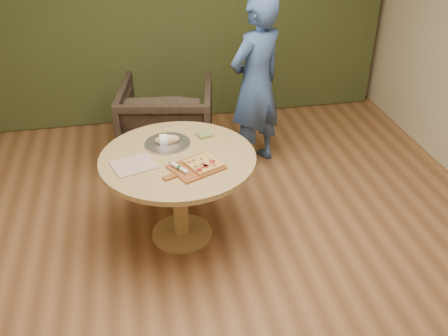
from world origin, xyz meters
The scene contains 11 objects.
room_shell centered at (0.00, 0.00, 1.40)m, with size 5.04×6.04×2.84m.
pedestal_table centered at (-0.22, 0.63, 0.61)m, with size 1.18×1.18×0.75m.
pizza_paddle centered at (-0.12, 0.43, 0.76)m, with size 0.47×0.40×0.01m.
flatbread_pizza centered at (-0.05, 0.45, 0.78)m, with size 0.29×0.29×0.04m.
cutlery_roll centered at (-0.23, 0.42, 0.78)m, with size 0.13×0.18×0.03m.
newspaper centered at (-0.55, 0.56, 0.76)m, with size 0.30×0.25×0.01m, color silver.
serving_tray centered at (-0.28, 0.83, 0.76)m, with size 0.36×0.36×0.02m.
bread_roll centered at (-0.29, 0.83, 0.79)m, with size 0.19×0.09×0.09m.
green_packet centered at (0.03, 0.91, 0.76)m, with size 0.12×0.10×0.02m, color #5A6B30.
armchair centered at (-0.19, 1.90, 0.45)m, with size 0.88×0.82×0.90m, color black.
person_standing centered at (0.64, 1.66, 0.84)m, with size 0.62×0.40×1.69m, color #385794.
Camera 1 is at (-0.50, -2.59, 2.63)m, focal length 40.00 mm.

